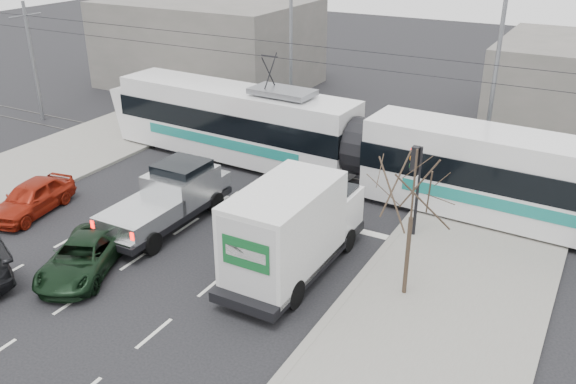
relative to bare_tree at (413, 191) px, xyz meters
The scene contains 15 objects.
ground 8.85m from the bare_tree, 161.79° to the right, with size 120.00×120.00×0.00m, color black.
sidewalk_right 4.69m from the bare_tree, 60.75° to the right, with size 6.00×60.00×0.15m, color gray.
rails 11.33m from the bare_tree, 135.38° to the left, with size 60.00×1.60×0.03m, color #33302D.
building_left 29.11m from the bare_tree, 137.92° to the left, with size 14.00×10.00×6.00m, color slate.
bare_tree is the anchor object (origin of this frame).
traffic_signal 4.28m from the bare_tree, 105.76° to the left, with size 0.44×0.44×3.60m.
street_lamp_near 11.58m from the bare_tree, 91.42° to the left, with size 2.38×0.25×9.00m.
street_lamp_far 17.97m from the bare_tree, 131.12° to the left, with size 2.38×0.25×9.00m.
catenary 10.68m from the bare_tree, 135.38° to the left, with size 60.00×0.20×7.00m.
tram 8.93m from the bare_tree, 122.35° to the left, with size 27.09×4.04×5.51m.
silver_pickup 10.40m from the bare_tree, behind, with size 2.30×6.34×2.30m.
box_truck 4.45m from the bare_tree, behind, with size 2.40×6.88×3.43m.
navy_pickup 5.41m from the bare_tree, behind, with size 2.63×5.86×2.40m.
green_car 11.49m from the bare_tree, 158.75° to the right, with size 2.03×4.40×1.22m, color black.
red_car 16.04m from the bare_tree, behind, with size 1.65×4.11×1.40m, color maroon.
Camera 1 is at (12.38, -14.06, 11.43)m, focal length 38.00 mm.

